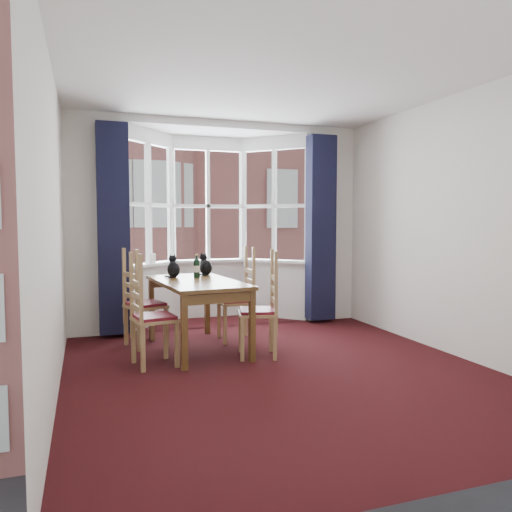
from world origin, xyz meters
name	(u,v)px	position (x,y,z in m)	size (l,w,h in m)	color
floor	(282,373)	(0.00, 0.00, 0.00)	(4.50, 4.50, 0.00)	black
ceiling	(283,74)	(0.00, 0.00, 2.80)	(4.50, 4.50, 0.00)	white
wall_left	(53,227)	(-2.00, 0.00, 1.40)	(4.50, 4.50, 0.00)	silver
wall_right	(457,226)	(2.00, 0.00, 1.40)	(4.50, 4.50, 0.00)	silver
wall_near	(448,231)	(0.00, -2.25, 1.40)	(4.00, 4.00, 0.00)	silver
wall_back_pier_left	(94,225)	(-1.65, 2.25, 1.40)	(0.70, 0.12, 2.80)	silver
wall_back_pier_right	(329,225)	(1.65, 2.25, 1.40)	(0.70, 0.12, 2.80)	silver
bay_window	(212,225)	(0.00, 2.75, 1.40)	(2.76, 0.94, 2.80)	white
curtain_left	(114,229)	(-1.42, 2.07, 1.35)	(0.38, 0.22, 2.60)	black
curtain_right	(321,228)	(1.42, 2.07, 1.35)	(0.38, 0.22, 2.60)	black
dining_table	(197,288)	(-0.58, 1.14, 0.70)	(0.96, 1.60, 0.78)	brown
chair_left_near	(145,320)	(-1.21, 0.64, 0.47)	(0.46, 0.48, 0.92)	#9D7C4C
chair_left_far	(138,306)	(-1.20, 1.45, 0.47)	(0.51, 0.52, 0.92)	#9D7C4C
chair_right_near	(266,313)	(0.06, 0.62, 0.47)	(0.49, 0.50, 0.92)	#9D7C4C
chair_right_far	(243,301)	(0.05, 1.41, 0.47)	(0.42, 0.44, 0.92)	#9D7C4C
cat_left	(173,268)	(-0.77, 1.55, 0.89)	(0.15, 0.21, 0.28)	black
cat_right	(206,266)	(-0.36, 1.66, 0.89)	(0.18, 0.23, 0.29)	black
wine_bottle	(197,267)	(-0.52, 1.40, 0.91)	(0.07, 0.07, 0.28)	black
candle_tall	(153,258)	(-0.87, 2.60, 0.94)	(0.06, 0.06, 0.13)	white
street	(113,326)	(0.00, 32.25, -6.00)	(80.00, 80.00, 0.00)	#333335
tenement_building	(136,217)	(0.00, 14.01, 1.60)	(18.40, 7.80, 15.20)	#A75E56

